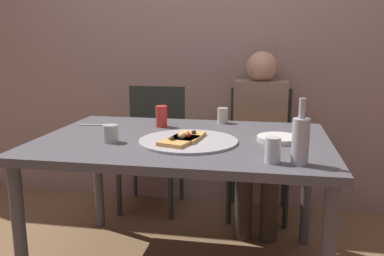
{
  "coord_description": "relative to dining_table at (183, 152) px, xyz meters",
  "views": [
    {
      "loc": [
        0.41,
        -1.99,
        1.24
      ],
      "look_at": [
        0.04,
        0.02,
        0.8
      ],
      "focal_mm": 38.17,
      "sensor_mm": 36.0,
      "label": 1
    }
  ],
  "objects": [
    {
      "name": "pizza_slice_extra",
      "position": [
        0.01,
        -0.14,
        0.1
      ],
      "size": [
        0.19,
        0.25,
        0.05
      ],
      "color": "tan",
      "rests_on": "pizza_tray"
    },
    {
      "name": "pizza_slice_last",
      "position": [
        0.03,
        -0.06,
        0.1
      ],
      "size": [
        0.16,
        0.24,
        0.05
      ],
      "color": "tan",
      "rests_on": "pizza_tray"
    },
    {
      "name": "chair_right",
      "position": [
        0.37,
        0.9,
        -0.16
      ],
      "size": [
        0.44,
        0.44,
        0.9
      ],
      "rotation": [
        0.0,
        0.0,
        3.14
      ],
      "color": "#2D3833",
      "rests_on": "ground_plane"
    },
    {
      "name": "soda_can",
      "position": [
        -0.18,
        0.25,
        0.14
      ],
      "size": [
        0.07,
        0.07,
        0.12
      ],
      "primitive_type": "cylinder",
      "color": "red",
      "rests_on": "dining_table"
    },
    {
      "name": "wine_glass",
      "position": [
        -0.33,
        -0.15,
        0.12
      ],
      "size": [
        0.07,
        0.07,
        0.09
      ],
      "primitive_type": "cylinder",
      "color": "#B7C6BC",
      "rests_on": "dining_table"
    },
    {
      "name": "chair_left",
      "position": [
        -0.41,
        0.9,
        -0.16
      ],
      "size": [
        0.44,
        0.44,
        0.9
      ],
      "rotation": [
        0.0,
        0.0,
        3.14
      ],
      "color": "#2D3833",
      "rests_on": "ground_plane"
    },
    {
      "name": "back_wall",
      "position": [
        0.0,
        1.06,
        0.62
      ],
      "size": [
        6.0,
        0.1,
        2.6
      ],
      "primitive_type": "cube",
      "color": "gray",
      "rests_on": "ground_plane"
    },
    {
      "name": "guest_in_sweater",
      "position": [
        0.37,
        0.75,
        -0.03
      ],
      "size": [
        0.36,
        0.56,
        1.17
      ],
      "rotation": [
        0.0,
        0.0,
        3.14
      ],
      "color": "#937A60",
      "rests_on": "ground_plane"
    },
    {
      "name": "dining_table",
      "position": [
        0.0,
        0.0,
        0.0
      ],
      "size": [
        1.47,
        1.01,
        0.75
      ],
      "color": "#4C4C51",
      "rests_on": "ground_plane"
    },
    {
      "name": "table_knife",
      "position": [
        -0.56,
        0.22,
        0.08
      ],
      "size": [
        0.22,
        0.06,
        0.01
      ],
      "primitive_type": "cube",
      "rotation": [
        0.0,
        0.0,
        0.17
      ],
      "color": "#B7B7BC",
      "rests_on": "dining_table"
    },
    {
      "name": "tumbler_near",
      "position": [
        0.16,
        0.42,
        0.12
      ],
      "size": [
        0.07,
        0.07,
        0.09
      ],
      "primitive_type": "cylinder",
      "color": "beige",
      "rests_on": "dining_table"
    },
    {
      "name": "pizza_tray",
      "position": [
        0.04,
        -0.08,
        0.08
      ],
      "size": [
        0.49,
        0.49,
        0.01
      ],
      "primitive_type": "cylinder",
      "color": "#ADADB2",
      "rests_on": "dining_table"
    },
    {
      "name": "plate_stack",
      "position": [
        0.48,
        0.02,
        0.09
      ],
      "size": [
        0.21,
        0.21,
        0.02
      ],
      "primitive_type": "cylinder",
      "color": "white",
      "rests_on": "dining_table"
    },
    {
      "name": "tumbler_far",
      "position": [
        0.44,
        -0.36,
        0.13
      ],
      "size": [
        0.07,
        0.07,
        0.11
      ],
      "primitive_type": "cylinder",
      "color": "silver",
      "rests_on": "dining_table"
    },
    {
      "name": "wine_bottle",
      "position": [
        0.55,
        -0.36,
        0.18
      ],
      "size": [
        0.07,
        0.07,
        0.27
      ],
      "color": "#B2BCC1",
      "rests_on": "dining_table"
    }
  ]
}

